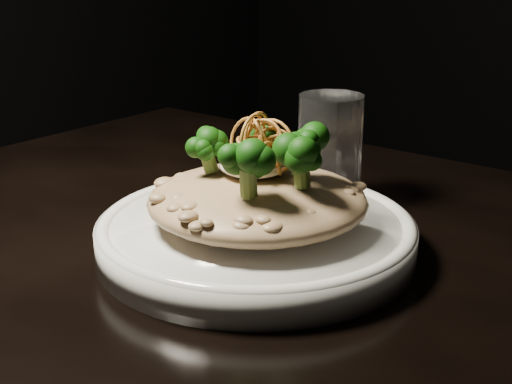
{
  "coord_description": "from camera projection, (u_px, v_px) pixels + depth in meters",
  "views": [
    {
      "loc": [
        0.27,
        -0.41,
        1.0
      ],
      "look_at": [
        -0.08,
        0.03,
        0.81
      ],
      "focal_mm": 50.0,
      "sensor_mm": 36.0,
      "label": 1
    }
  ],
  "objects": [
    {
      "name": "risotto",
      "position": [
        258.0,
        200.0,
        0.6
      ],
      "size": [
        0.19,
        0.19,
        0.04
      ],
      "primitive_type": "ellipsoid",
      "color": "brown",
      "rests_on": "plate"
    },
    {
      "name": "broccoli",
      "position": [
        257.0,
        155.0,
        0.58
      ],
      "size": [
        0.11,
        0.11,
        0.04
      ],
      "primitive_type": null,
      "color": "black",
      "rests_on": "risotto"
    },
    {
      "name": "drinking_glass",
      "position": [
        330.0,
        151.0,
        0.71
      ],
      "size": [
        0.08,
        0.08,
        0.11
      ],
      "primitive_type": "cylinder",
      "rotation": [
        0.0,
        0.0,
        0.33
      ],
      "color": "white",
      "rests_on": "table"
    },
    {
      "name": "cheese",
      "position": [
        253.0,
        165.0,
        0.6
      ],
      "size": [
        0.06,
        0.06,
        0.02
      ],
      "primitive_type": "ellipsoid",
      "color": "silver",
      "rests_on": "risotto"
    },
    {
      "name": "plate",
      "position": [
        256.0,
        237.0,
        0.61
      ],
      "size": [
        0.27,
        0.27,
        0.03
      ],
      "primitive_type": "cylinder",
      "color": "white",
      "rests_on": "table"
    },
    {
      "name": "table",
      "position": [
        306.0,
        382.0,
        0.58
      ],
      "size": [
        1.1,
        0.8,
        0.75
      ],
      "color": "black",
      "rests_on": "ground"
    },
    {
      "name": "shallots",
      "position": [
        264.0,
        138.0,
        0.58
      ],
      "size": [
        0.05,
        0.05,
        0.03
      ],
      "primitive_type": null,
      "color": "brown",
      "rests_on": "cheese"
    }
  ]
}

